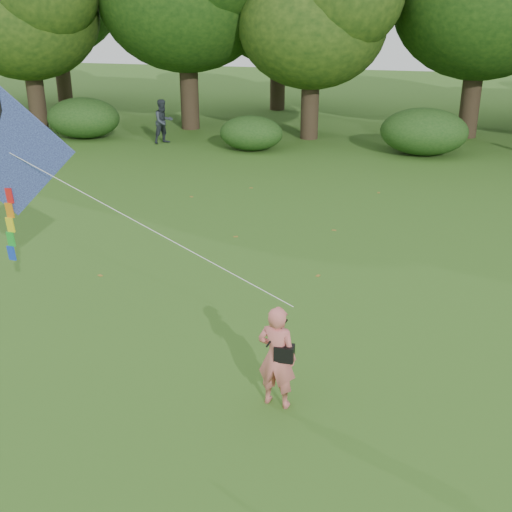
# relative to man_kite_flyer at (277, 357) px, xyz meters

# --- Properties ---
(ground) EXTENTS (100.00, 100.00, 0.00)m
(ground) POSITION_rel_man_kite_flyer_xyz_m (-0.68, 0.43, -0.86)
(ground) COLOR #265114
(ground) RESTS_ON ground
(man_kite_flyer) EXTENTS (0.69, 0.52, 1.72)m
(man_kite_flyer) POSITION_rel_man_kite_flyer_xyz_m (0.00, 0.00, 0.00)
(man_kite_flyer) COLOR #D76B65
(man_kite_flyer) RESTS_ON ground
(bystander_left) EXTENTS (1.14, 1.17, 1.90)m
(bystander_left) POSITION_rel_man_kite_flyer_xyz_m (-8.72, 17.95, 0.09)
(bystander_left) COLOR #2B313A
(bystander_left) RESTS_ON ground
(crossbody_bag) EXTENTS (0.43, 0.20, 0.70)m
(crossbody_bag) POSITION_rel_man_kite_flyer_xyz_m (0.12, -0.03, 0.11)
(crossbody_bag) COLOR black
(crossbody_bag) RESTS_ON ground
(flying_kite) EXTENTS (5.90, 0.80, 3.06)m
(flying_kite) POSITION_rel_man_kite_flyer_xyz_m (-4.55, 0.51, 2.81)
(flying_kite) COLOR #235F97
(flying_kite) RESTS_ON ground
(tree_line) EXTENTS (54.70, 15.30, 9.48)m
(tree_line) POSITION_rel_man_kite_flyer_xyz_m (1.00, 23.30, 4.74)
(tree_line) COLOR #3A2D1E
(tree_line) RESTS_ON ground
(shrub_band) EXTENTS (39.15, 3.22, 1.88)m
(shrub_band) POSITION_rel_man_kite_flyer_xyz_m (-1.40, 18.03, -0.00)
(shrub_band) COLOR #264919
(shrub_band) RESTS_ON ground
(fallen_leaves) EXTENTS (7.67, 15.16, 0.01)m
(fallen_leaves) POSITION_rel_man_kite_flyer_xyz_m (-2.27, 5.87, -0.85)
(fallen_leaves) COLOR olive
(fallen_leaves) RESTS_ON ground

